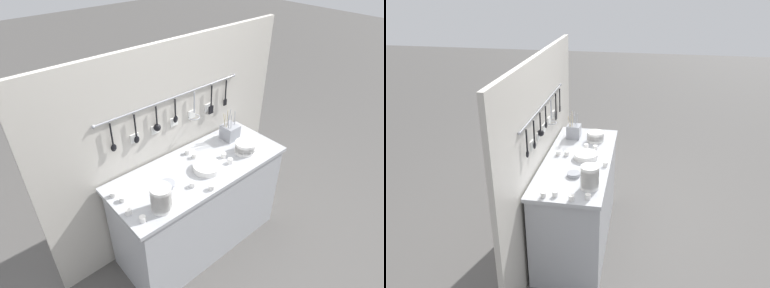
% 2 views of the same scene
% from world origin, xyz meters
% --- Properties ---
extents(ground_plane, '(20.00, 20.00, 0.00)m').
position_xyz_m(ground_plane, '(0.00, 0.00, 0.00)').
color(ground_plane, '#514F4C').
extents(counter, '(1.45, 0.58, 0.85)m').
position_xyz_m(counter, '(0.00, 0.00, 0.43)').
color(counter, '#ADAFB5').
rests_on(counter, ground).
extents(back_wall, '(2.25, 0.11, 1.75)m').
position_xyz_m(back_wall, '(-0.00, 0.32, 0.88)').
color(back_wall, '#BCB7AD').
rests_on(back_wall, ground).
extents(bowl_stack_tall_left, '(0.16, 0.16, 0.09)m').
position_xyz_m(bowl_stack_tall_left, '(0.41, -0.10, 0.90)').
color(bowl_stack_tall_left, white).
rests_on(bowl_stack_tall_left, counter).
extents(bowl_stack_back_corner, '(0.14, 0.14, 0.18)m').
position_xyz_m(bowl_stack_back_corner, '(-0.48, -0.17, 0.95)').
color(bowl_stack_back_corner, white).
rests_on(bowl_stack_back_corner, counter).
extents(plate_stack, '(0.21, 0.21, 0.05)m').
position_xyz_m(plate_stack, '(0.02, -0.07, 0.88)').
color(plate_stack, white).
rests_on(plate_stack, counter).
extents(steel_mixing_bowl, '(0.11, 0.11, 0.03)m').
position_xyz_m(steel_mixing_bowl, '(-0.32, -0.02, 0.87)').
color(steel_mixing_bowl, '#93969E').
rests_on(steel_mixing_bowl, counter).
extents(cutlery_caddy, '(0.13, 0.13, 0.28)m').
position_xyz_m(cutlery_caddy, '(0.46, 0.12, 0.92)').
color(cutlery_caddy, '#93969E').
rests_on(cutlery_caddy, counter).
extents(cup_mid_row, '(0.04, 0.04, 0.04)m').
position_xyz_m(cup_mid_row, '(0.22, -0.12, 0.87)').
color(cup_mid_row, white).
rests_on(cup_mid_row, counter).
extents(cup_beside_plates, '(0.04, 0.04, 0.04)m').
position_xyz_m(cup_beside_plates, '(-0.10, -0.25, 0.87)').
color(cup_beside_plates, white).
rests_on(cup_beside_plates, counter).
extents(cup_front_left, '(0.04, 0.04, 0.04)m').
position_xyz_m(cup_front_left, '(0.23, -0.04, 0.87)').
color(cup_front_left, white).
rests_on(cup_front_left, counter).
extents(cup_front_right, '(0.04, 0.04, 0.04)m').
position_xyz_m(cup_front_right, '(-0.66, 0.14, 0.87)').
color(cup_front_right, white).
rests_on(cup_front_right, counter).
extents(cup_centre, '(0.04, 0.04, 0.04)m').
position_xyz_m(cup_centre, '(-0.19, -0.14, 0.87)').
color(cup_centre, white).
rests_on(cup_centre, counter).
extents(cup_by_caddy, '(0.04, 0.04, 0.04)m').
position_xyz_m(cup_by_caddy, '(-0.64, -0.18, 0.87)').
color(cup_by_caddy, white).
rests_on(cup_by_caddy, counter).
extents(cup_edge_far, '(0.04, 0.04, 0.04)m').
position_xyz_m(cup_edge_far, '(-0.67, -0.07, 0.87)').
color(cup_edge_far, white).
rests_on(cup_edge_far, counter).
extents(cup_back_left, '(0.04, 0.04, 0.04)m').
position_xyz_m(cup_back_left, '(0.04, 0.19, 0.87)').
color(cup_back_left, white).
rests_on(cup_back_left, counter).
extents(cup_back_right, '(0.04, 0.04, 0.04)m').
position_xyz_m(cup_back_right, '(0.05, 0.11, 0.87)').
color(cup_back_right, white).
rests_on(cup_back_right, counter).
extents(cup_edge_near, '(0.04, 0.04, 0.04)m').
position_xyz_m(cup_edge_near, '(-0.64, 0.06, 0.87)').
color(cup_edge_near, white).
rests_on(cup_edge_near, counter).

